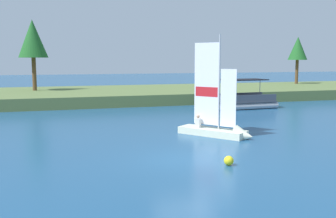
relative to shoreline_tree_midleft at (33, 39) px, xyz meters
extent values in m
plane|color=navy|center=(7.08, -27.69, -6.45)|extent=(200.00, 200.00, 0.00)
cube|color=#5B703D|center=(7.08, -1.67, -5.92)|extent=(80.00, 14.65, 1.07)
cylinder|color=brown|center=(0.00, 0.00, -3.65)|extent=(0.43, 0.43, 3.47)
cone|color=#1E5B23|center=(0.00, 0.00, 0.06)|extent=(3.03, 3.03, 3.95)
cylinder|color=brown|center=(33.61, 1.71, -3.77)|extent=(0.41, 0.41, 3.22)
cone|color=#1E5B23|center=(33.61, 1.71, -0.62)|extent=(2.55, 2.55, 3.09)
cube|color=silver|center=(10.48, -23.03, -6.25)|extent=(3.39, 3.90, 0.40)
cone|color=silver|center=(11.69, -24.62, -6.25)|extent=(1.48, 1.46, 1.10)
cylinder|color=#B7B7BC|center=(10.72, -23.35, -3.38)|extent=(0.08, 0.08, 5.35)
cube|color=white|center=(10.23, -22.71, -3.48)|extent=(1.01, 1.30, 4.65)
cube|color=red|center=(10.23, -22.71, -3.95)|extent=(0.91, 1.18, 0.56)
cube|color=white|center=(11.07, -23.81, -4.24)|extent=(0.61, 0.78, 3.23)
cylinder|color=#B7B7BC|center=(10.23, -22.71, -5.83)|extent=(1.03, 1.32, 0.06)
cube|color=silver|center=(9.78, -22.56, -5.78)|extent=(0.33, 0.34, 0.56)
sphere|color=tan|center=(9.78, -22.56, -5.39)|extent=(0.20, 0.20, 0.20)
cube|color=silver|center=(10.03, -22.01, -5.77)|extent=(0.33, 0.34, 0.57)
sphere|color=tan|center=(10.03, -22.01, -5.37)|extent=(0.20, 0.20, 0.20)
cylinder|color=#B2B2B7|center=(17.87, -11.62, -6.15)|extent=(6.08, 0.87, 0.60)
cylinder|color=#B2B2B7|center=(17.95, -13.41, -6.15)|extent=(6.08, 0.87, 0.60)
cube|color=#474C56|center=(17.91, -12.52, -5.80)|extent=(5.92, 2.65, 0.10)
cube|color=#474C56|center=(17.86, -11.42, -5.45)|extent=(5.58, 0.35, 0.60)
cube|color=#474C56|center=(17.96, -13.62, -5.45)|extent=(5.58, 0.35, 0.60)
cylinder|color=#B2B2B7|center=(19.73, -12.44, -4.84)|extent=(0.06, 0.06, 1.83)
cylinder|color=#B2B2B7|center=(16.09, -12.60, -4.84)|extent=(0.06, 0.06, 1.83)
cube|color=black|center=(17.91, -12.52, -3.88)|extent=(4.22, 2.34, 0.08)
sphere|color=yellow|center=(8.59, -29.09, -6.25)|extent=(0.40, 0.40, 0.40)
camera|label=1|loc=(1.69, -43.09, -2.10)|focal=41.01mm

